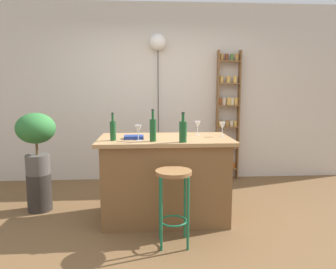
{
  "coord_description": "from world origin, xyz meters",
  "views": [
    {
      "loc": [
        -0.19,
        -3.15,
        1.47
      ],
      "look_at": [
        0.05,
        0.55,
        0.93
      ],
      "focal_mm": 33.59,
      "sensor_mm": 36.0,
      "label": 1
    }
  ],
  "objects_px": {
    "bottle_wine_red": "(153,129)",
    "wine_glass_left": "(198,125)",
    "wine_glass_center": "(138,129)",
    "bar_stool": "(174,190)",
    "bottle_sauce_amber": "(183,131)",
    "pendant_globe_light": "(158,43)",
    "wine_glass_right": "(222,126)",
    "spice_shelf": "(228,114)",
    "bottle_vinegar": "(113,130)",
    "plant_stool": "(40,192)",
    "cookbook": "(134,137)",
    "potted_plant": "(36,136)"
  },
  "relations": [
    {
      "from": "wine_glass_right",
      "to": "pendant_globe_light",
      "type": "distance_m",
      "value": 1.98
    },
    {
      "from": "wine_glass_right",
      "to": "spice_shelf",
      "type": "bearing_deg",
      "value": 73.34
    },
    {
      "from": "bottle_sauce_amber",
      "to": "bottle_vinegar",
      "type": "bearing_deg",
      "value": 167.58
    },
    {
      "from": "potted_plant",
      "to": "bottle_wine_red",
      "type": "distance_m",
      "value": 1.49
    },
    {
      "from": "plant_stool",
      "to": "wine_glass_right",
      "type": "relative_size",
      "value": 2.77
    },
    {
      "from": "wine_glass_left",
      "to": "cookbook",
      "type": "bearing_deg",
      "value": -161.51
    },
    {
      "from": "wine_glass_right",
      "to": "cookbook",
      "type": "height_order",
      "value": "wine_glass_right"
    },
    {
      "from": "bottle_vinegar",
      "to": "wine_glass_left",
      "type": "distance_m",
      "value": 1.01
    },
    {
      "from": "potted_plant",
      "to": "wine_glass_left",
      "type": "distance_m",
      "value": 1.92
    },
    {
      "from": "spice_shelf",
      "to": "potted_plant",
      "type": "bearing_deg",
      "value": -155.33
    },
    {
      "from": "bottle_wine_red",
      "to": "cookbook",
      "type": "bearing_deg",
      "value": 139.1
    },
    {
      "from": "bar_stool",
      "to": "wine_glass_right",
      "type": "bearing_deg",
      "value": 48.34
    },
    {
      "from": "spice_shelf",
      "to": "cookbook",
      "type": "distance_m",
      "value": 2.14
    },
    {
      "from": "cookbook",
      "to": "potted_plant",
      "type": "bearing_deg",
      "value": 160.3
    },
    {
      "from": "plant_stool",
      "to": "wine_glass_right",
      "type": "distance_m",
      "value": 2.34
    },
    {
      "from": "spice_shelf",
      "to": "plant_stool",
      "type": "height_order",
      "value": "spice_shelf"
    },
    {
      "from": "potted_plant",
      "to": "pendant_globe_light",
      "type": "relative_size",
      "value": 0.32
    },
    {
      "from": "potted_plant",
      "to": "cookbook",
      "type": "distance_m",
      "value": 1.23
    },
    {
      "from": "bottle_wine_red",
      "to": "wine_glass_left",
      "type": "height_order",
      "value": "bottle_wine_red"
    },
    {
      "from": "plant_stool",
      "to": "bottle_wine_red",
      "type": "distance_m",
      "value": 1.7
    },
    {
      "from": "bottle_sauce_amber",
      "to": "bottle_vinegar",
      "type": "xyz_separation_m",
      "value": [
        -0.72,
        0.16,
        -0.01
      ]
    },
    {
      "from": "potted_plant",
      "to": "bottle_sauce_amber",
      "type": "relative_size",
      "value": 2.41
    },
    {
      "from": "bar_stool",
      "to": "bottle_sauce_amber",
      "type": "height_order",
      "value": "bottle_sauce_amber"
    },
    {
      "from": "wine_glass_left",
      "to": "wine_glass_center",
      "type": "distance_m",
      "value": 0.78
    },
    {
      "from": "bottle_vinegar",
      "to": "pendant_globe_light",
      "type": "distance_m",
      "value": 2.1
    },
    {
      "from": "wine_glass_center",
      "to": "pendant_globe_light",
      "type": "xyz_separation_m",
      "value": [
        0.27,
        1.72,
        1.12
      ]
    },
    {
      "from": "bottle_wine_red",
      "to": "pendant_globe_light",
      "type": "distance_m",
      "value": 2.1
    },
    {
      "from": "bottle_wine_red",
      "to": "wine_glass_left",
      "type": "xyz_separation_m",
      "value": [
        0.53,
        0.43,
        -0.01
      ]
    },
    {
      "from": "pendant_globe_light",
      "to": "bottle_wine_red",
      "type": "bearing_deg",
      "value": -93.72
    },
    {
      "from": "wine_glass_left",
      "to": "wine_glass_center",
      "type": "relative_size",
      "value": 1.0
    },
    {
      "from": "bottle_wine_red",
      "to": "bottle_sauce_amber",
      "type": "bearing_deg",
      "value": -14.09
    },
    {
      "from": "bar_stool",
      "to": "wine_glass_right",
      "type": "xyz_separation_m",
      "value": [
        0.62,
        0.69,
        0.51
      ]
    },
    {
      "from": "bottle_vinegar",
      "to": "bottle_wine_red",
      "type": "xyz_separation_m",
      "value": [
        0.42,
        -0.08,
        0.02
      ]
    },
    {
      "from": "spice_shelf",
      "to": "wine_glass_right",
      "type": "xyz_separation_m",
      "value": [
        -0.44,
        -1.46,
        -0.02
      ]
    },
    {
      "from": "wine_glass_left",
      "to": "spice_shelf",
      "type": "bearing_deg",
      "value": 62.09
    },
    {
      "from": "plant_stool",
      "to": "cookbook",
      "type": "distance_m",
      "value": 1.42
    },
    {
      "from": "cookbook",
      "to": "wine_glass_right",
      "type": "bearing_deg",
      "value": 4.22
    },
    {
      "from": "bar_stool",
      "to": "bottle_sauce_amber",
      "type": "xyz_separation_m",
      "value": [
        0.12,
        0.33,
        0.51
      ]
    },
    {
      "from": "plant_stool",
      "to": "potted_plant",
      "type": "bearing_deg",
      "value": 180.0
    },
    {
      "from": "cookbook",
      "to": "pendant_globe_light",
      "type": "relative_size",
      "value": 0.09
    },
    {
      "from": "wine_glass_left",
      "to": "potted_plant",
      "type": "bearing_deg",
      "value": 176.26
    },
    {
      "from": "wine_glass_center",
      "to": "pendant_globe_light",
      "type": "bearing_deg",
      "value": 81.11
    },
    {
      "from": "bar_stool",
      "to": "bottle_vinegar",
      "type": "xyz_separation_m",
      "value": [
        -0.6,
        0.49,
        0.51
      ]
    },
    {
      "from": "plant_stool",
      "to": "bottle_sauce_amber",
      "type": "bearing_deg",
      "value": -20.48
    },
    {
      "from": "bottle_wine_red",
      "to": "cookbook",
      "type": "relative_size",
      "value": 1.58
    },
    {
      "from": "bottle_sauce_amber",
      "to": "bar_stool",
      "type": "bearing_deg",
      "value": -110.34
    },
    {
      "from": "bottle_wine_red",
      "to": "wine_glass_left",
      "type": "distance_m",
      "value": 0.68
    },
    {
      "from": "bar_stool",
      "to": "potted_plant",
      "type": "distance_m",
      "value": 1.87
    },
    {
      "from": "bottle_wine_red",
      "to": "spice_shelf",
      "type": "bearing_deg",
      "value": 54.78
    },
    {
      "from": "spice_shelf",
      "to": "bar_stool",
      "type": "bearing_deg",
      "value": -116.06
    }
  ]
}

